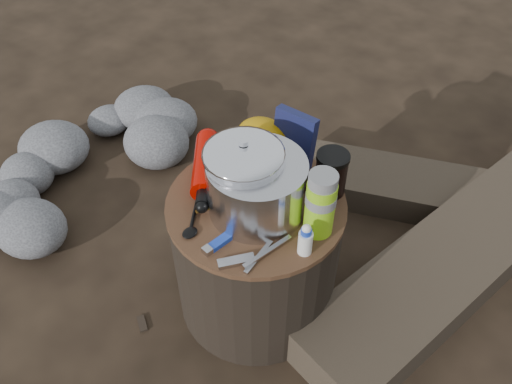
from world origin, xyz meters
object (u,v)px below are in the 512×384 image
Objects in this scene: stump at (256,255)px; camping_pot at (244,174)px; fuel_bottle at (206,165)px; travel_mug at (331,174)px; log_main at (495,225)px; thermos at (320,204)px.

camping_pot is (-0.03, -0.01, 0.32)m from stump.
fuel_bottle is at bearing 178.14° from stump.
travel_mug is (0.13, 0.16, 0.28)m from stump.
thermos reaches higher than log_main.
stump is 0.31m from fuel_bottle.
camping_pot reaches higher than thermos.
camping_pot reaches higher than stump.
log_main is at bearing 52.61° from camping_pot.
log_main is at bearing 63.59° from thermos.
camping_pot reaches higher than travel_mug.
log_main is 1.00m from camping_pot.
fuel_bottle is (-0.18, 0.01, 0.25)m from stump.
log_main is at bearing 54.42° from travel_mug.
fuel_bottle reaches higher than log_main.
stump is at bearing -173.87° from thermos.
thermos is at bearing 6.13° from stump.
fuel_bottle is 2.29× the size of travel_mug.
stump is 3.83× the size of travel_mug.
camping_pot is at bearing -152.07° from stump.
log_main is 1.05m from fuel_bottle.
travel_mug is (-0.38, -0.53, 0.43)m from log_main.
stump reaches higher than log_main.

